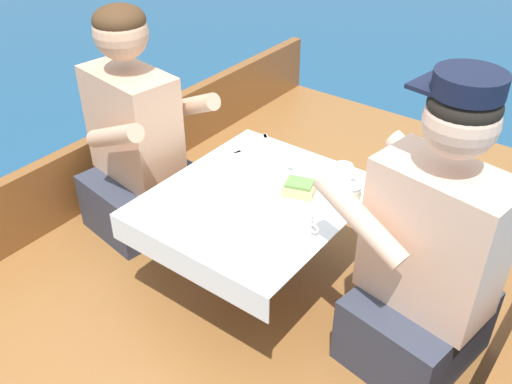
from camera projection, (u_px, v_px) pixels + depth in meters
name	position (u px, v px, depth m)	size (l,w,h in m)	color
ground_plane	(260.00, 325.00, 2.48)	(60.00, 60.00, 0.00)	navy
boat_deck	(260.00, 301.00, 2.40)	(1.98, 3.38, 0.28)	brown
gunwale_port	(99.00, 168.00, 2.70)	(0.06, 3.38, 0.33)	brown
gunwale_starboard	(511.00, 365.00, 1.75)	(0.06, 3.38, 0.33)	brown
cockpit_table	(256.00, 206.00, 2.09)	(0.68, 0.78, 0.41)	#B2B2B7
person_port	(137.00, 145.00, 2.40)	(0.56, 0.50, 0.99)	#333847
person_starboard	(428.00, 260.00, 1.77)	(0.57, 0.51, 1.04)	#333847
plate_sandwich	(299.00, 194.00, 2.07)	(0.17, 0.17, 0.01)	white
plate_bread	(212.00, 231.00, 1.89)	(0.16, 0.16, 0.01)	white
sandwich	(299.00, 188.00, 2.06)	(0.14, 0.12, 0.05)	tan
bowl_port_near	(205.00, 177.00, 2.13)	(0.14, 0.14, 0.04)	white
bowl_starboard_near	(272.00, 248.00, 1.79)	(0.12, 0.12, 0.04)	white
bowl_center_far	(243.00, 165.00, 2.21)	(0.13, 0.13, 0.04)	white
coffee_cup_port	(344.00, 171.00, 2.15)	(0.10, 0.07, 0.06)	white
coffee_cup_starboard	(302.00, 223.00, 1.88)	(0.11, 0.08, 0.06)	white
coffee_cup_center	(280.00, 160.00, 2.22)	(0.10, 0.08, 0.06)	white
tin_can	(352.00, 192.00, 2.04)	(0.07, 0.07, 0.05)	silver
utensil_fork_starboard	(227.00, 156.00, 2.30)	(0.07, 0.17, 0.00)	silver
utensil_knife_starboard	(170.00, 198.00, 2.05)	(0.14, 0.12, 0.00)	silver
utensil_fork_port	(267.00, 142.00, 2.40)	(0.14, 0.13, 0.00)	silver
utensil_spoon_center	(314.00, 162.00, 2.26)	(0.16, 0.09, 0.01)	silver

